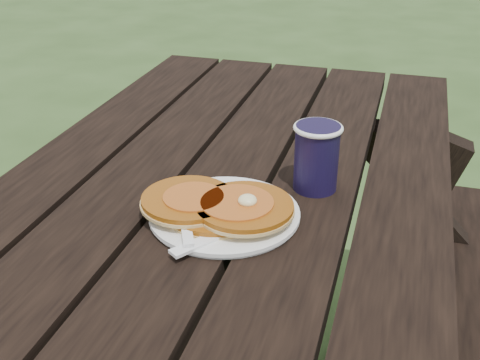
# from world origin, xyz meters

# --- Properties ---
(plate) EXTENTS (0.27, 0.27, 0.01)m
(plate) POSITION_xyz_m (0.04, 0.09, 0.76)
(plate) COLOR white
(plate) RESTS_ON picnic_table
(pancake_stack) EXTENTS (0.23, 0.15, 0.04)m
(pancake_stack) POSITION_xyz_m (0.03, 0.08, 0.77)
(pancake_stack) COLOR #9A5311
(pancake_stack) RESTS_ON plate
(knife) EXTENTS (0.12, 0.16, 0.00)m
(knife) POSITION_xyz_m (0.06, 0.03, 0.76)
(knife) COLOR white
(knife) RESTS_ON plate
(fork) EXTENTS (0.10, 0.16, 0.01)m
(fork) POSITION_xyz_m (0.00, 0.03, 0.77)
(fork) COLOR white
(fork) RESTS_ON plate
(coffee_cup) EXTENTS (0.08, 0.08, 0.11)m
(coffee_cup) POSITION_xyz_m (0.15, 0.22, 0.81)
(coffee_cup) COLOR black
(coffee_cup) RESTS_ON picnic_table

